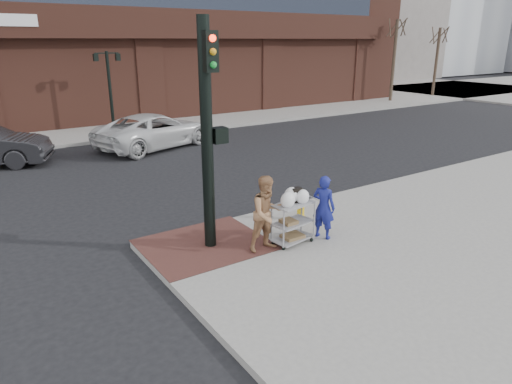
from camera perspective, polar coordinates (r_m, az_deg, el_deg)
ground at (r=10.36m, az=-1.08°, el=-8.31°), size 220.00×220.00×0.00m
sidewalk_far at (r=43.70m, az=-10.27°, el=12.15°), size 65.00×36.00×0.15m
brick_curb_ramp at (r=10.73m, az=-6.43°, el=-6.52°), size 2.80×2.40×0.01m
filler_block at (r=64.34m, az=11.50°, el=21.99°), size 14.00×20.00×18.00m
bare_tree_a at (r=37.85m, az=17.29°, el=20.12°), size 1.80×1.80×7.20m
bare_tree_b at (r=42.89m, az=22.08°, el=18.71°), size 1.80×1.80×6.70m
lamp_post at (r=24.88m, az=-17.85°, el=12.89°), size 1.32×0.22×4.00m
traffic_signal_pole at (r=9.85m, az=-5.99°, el=7.63°), size 0.61×0.51×5.00m
woman_blue at (r=10.88m, az=8.46°, el=-1.88°), size 0.56×0.66×1.55m
pedestrian_tan at (r=10.11m, az=1.42°, el=-2.71°), size 0.86×0.68×1.73m
minivan_white at (r=21.30m, az=-12.51°, el=7.50°), size 6.10×4.19×1.55m
utility_cart at (r=10.56m, az=4.65°, el=-3.37°), size 1.03×0.68×1.32m
fire_hydrant at (r=12.02m, az=5.63°, el=-1.52°), size 0.39×0.27×0.83m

